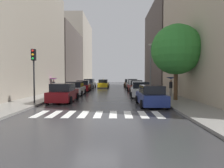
{
  "coord_description": "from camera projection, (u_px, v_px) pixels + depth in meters",
  "views": [
    {
      "loc": [
        1.07,
        -10.47,
        2.36
      ],
      "look_at": [
        0.36,
        22.78,
        0.9
      ],
      "focal_mm": 30.62,
      "sensor_mm": 36.0,
      "label": 1
    }
  ],
  "objects": [
    {
      "name": "crosswalk_stripes",
      "position": [
        98.0,
        114.0,
        11.62
      ],
      "size": [
        7.65,
        2.2,
        0.01
      ],
      "color": "silver",
      "rests_on": "ground"
    },
    {
      "name": "pedestrian_by_kerb",
      "position": [
        171.0,
        82.0,
        20.79
      ],
      "size": [
        1.1,
        1.1,
        2.05
      ],
      "rotation": [
        0.0,
        0.0,
        2.69
      ],
      "color": "gray",
      "rests_on": "sidewalk_right"
    },
    {
      "name": "building_right_mid",
      "position": [
        167.0,
        47.0,
        37.4
      ],
      "size": [
        6.0,
        17.04,
        16.01
      ],
      "primitive_type": "cube",
      "color": "#564C47",
      "rests_on": "ground"
    },
    {
      "name": "parked_car_right_nearest",
      "position": [
        151.0,
        96.0,
        14.95
      ],
      "size": [
        2.09,
        4.32,
        1.61
      ],
      "rotation": [
        0.0,
        0.0,
        1.59
      ],
      "color": "navy",
      "rests_on": "ground"
    },
    {
      "name": "parked_car_left_third",
      "position": [
        83.0,
        86.0,
        29.17
      ],
      "size": [
        2.33,
        4.44,
        1.64
      ],
      "rotation": [
        0.0,
        0.0,
        1.62
      ],
      "color": "maroon",
      "rests_on": "ground"
    },
    {
      "name": "lamp_post_right",
      "position": [
        151.0,
        64.0,
        24.75
      ],
      "size": [
        0.6,
        0.28,
        6.32
      ],
      "color": "#595B60",
      "rests_on": "sidewalk_right"
    },
    {
      "name": "building_left_near",
      "position": [
        15.0,
        32.0,
        22.8
      ],
      "size": [
        6.0,
        21.34,
        15.16
      ],
      "primitive_type": "cube",
      "color": "#9E9384",
      "rests_on": "ground"
    },
    {
      "name": "traffic_light_left_corner",
      "position": [
        34.0,
        64.0,
        15.08
      ],
      "size": [
        0.3,
        0.42,
        4.3
      ],
      "color": "black",
      "rests_on": "sidewalk_left"
    },
    {
      "name": "parked_car_right_fourth",
      "position": [
        132.0,
        84.0,
        34.2
      ],
      "size": [
        2.14,
        4.58,
        1.77
      ],
      "rotation": [
        0.0,
        0.0,
        1.61
      ],
      "color": "#474C51",
      "rests_on": "ground"
    },
    {
      "name": "ground_plane",
      "position": [
        110.0,
        89.0,
        34.56
      ],
      "size": [
        28.0,
        72.0,
        0.04
      ],
      "primitive_type": "cube",
      "color": "#313133"
    },
    {
      "name": "parked_car_right_second",
      "position": [
        140.0,
        90.0,
        21.18
      ],
      "size": [
        2.28,
        4.45,
        1.68
      ],
      "rotation": [
        0.0,
        0.0,
        1.53
      ],
      "color": "silver",
      "rests_on": "ground"
    },
    {
      "name": "parked_car_left_second",
      "position": [
        75.0,
        89.0,
        23.16
      ],
      "size": [
        2.2,
        4.13,
        1.63
      ],
      "rotation": [
        0.0,
        0.0,
        1.59
      ],
      "color": "#B2B7BF",
      "rests_on": "ground"
    },
    {
      "name": "parked_car_left_nearest",
      "position": [
        63.0,
        93.0,
        17.31
      ],
      "size": [
        2.21,
        4.67,
        1.66
      ],
      "rotation": [
        0.0,
        0.0,
        1.59
      ],
      "color": "maroon",
      "rests_on": "ground"
    },
    {
      "name": "parked_car_right_third",
      "position": [
        135.0,
        86.0,
        27.65
      ],
      "size": [
        2.2,
        4.55,
        1.72
      ],
      "rotation": [
        0.0,
        0.0,
        1.62
      ],
      "color": "maroon",
      "rests_on": "ground"
    },
    {
      "name": "taxi_midroad",
      "position": [
        104.0,
        84.0,
        37.23
      ],
      "size": [
        2.17,
        4.57,
        1.81
      ],
      "rotation": [
        0.0,
        0.0,
        1.54
      ],
      "color": "yellow",
      "rests_on": "ground"
    },
    {
      "name": "sidewalk_left",
      "position": [
        74.0,
        88.0,
        34.69
      ],
      "size": [
        3.0,
        72.0,
        0.15
      ],
      "primitive_type": "cube",
      "color": "gray",
      "rests_on": "ground"
    },
    {
      "name": "parked_car_right_fifth",
      "position": [
        129.0,
        83.0,
        39.96
      ],
      "size": [
        2.16,
        4.06,
        1.64
      ],
      "rotation": [
        0.0,
        0.0,
        1.56
      ],
      "color": "brown",
      "rests_on": "ground"
    },
    {
      "name": "parked_car_left_fourth",
      "position": [
        89.0,
        84.0,
        35.67
      ],
      "size": [
        2.14,
        4.29,
        1.76
      ],
      "rotation": [
        0.0,
        0.0,
        1.54
      ],
      "color": "#474C51",
      "rests_on": "ground"
    },
    {
      "name": "sidewalk_right",
      "position": [
        146.0,
        88.0,
        34.41
      ],
      "size": [
        3.0,
        72.0,
        0.15
      ],
      "primitive_type": "cube",
      "color": "gray",
      "rests_on": "ground"
    },
    {
      "name": "building_left_far",
      "position": [
        79.0,
        52.0,
        62.11
      ],
      "size": [
        6.0,
        19.87,
        20.0
      ],
      "primitive_type": "cube",
      "color": "#9E9384",
      "rests_on": "ground"
    },
    {
      "name": "street_tree_right",
      "position": [
        176.0,
        50.0,
        17.29
      ],
      "size": [
        4.53,
        4.53,
        6.84
      ],
      "color": "#513823",
      "rests_on": "sidewalk_right"
    },
    {
      "name": "building_left_mid",
      "position": [
        63.0,
        58.0,
        43.04
      ],
      "size": [
        6.0,
        17.39,
        12.72
      ],
      "primitive_type": "cube",
      "color": "#564C47",
      "rests_on": "ground"
    },
    {
      "name": "pedestrian_near_tree",
      "position": [
        54.0,
        81.0,
        26.43
      ],
      "size": [
        1.1,
        1.1,
        1.86
      ],
      "rotation": [
        0.0,
        0.0,
        0.36
      ],
      "color": "navy",
      "rests_on": "sidewalk_left"
    }
  ]
}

